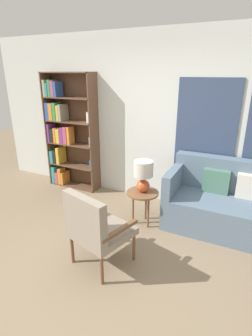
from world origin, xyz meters
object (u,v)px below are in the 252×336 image
Objects in this scene: armchair at (94,226)px; couch at (229,205)px; side_table at (143,196)px; bookshelf at (66,133)px; table_lamp at (143,174)px.

armchair is 1.95m from couch.
couch is 3.36× the size of side_table.
side_table is (-1.13, -0.42, 0.08)m from couch.
bookshelf is at bearing 174.97° from couch.
bookshelf reaches higher than couch.
bookshelf is 1.96m from table_lamp.
side_table is at bearing -75.16° from table_lamp.
couch is (2.96, -0.26, -0.68)m from bookshelf.
table_lamp is at bearing -20.04° from bookshelf.
armchair reaches higher than side_table.
table_lamp is (0.12, 1.08, 0.24)m from armchair.
table_lamp reaches higher than side_table.
couch is 3.70× the size of table_lamp.
side_table is (0.12, 1.07, -0.09)m from armchair.
armchair is at bearing -45.66° from bookshelf.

